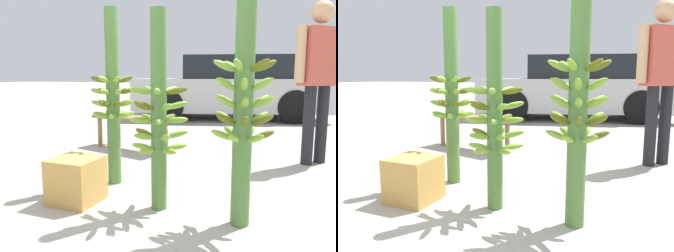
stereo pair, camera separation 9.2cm
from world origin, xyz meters
The scene contains 8 objects.
ground_plane centered at (0.00, 0.00, 0.00)m, with size 80.00×80.00×0.00m, color #9E998E.
banana_stalk_left centered at (-0.59, 0.51, 0.77)m, with size 0.39×0.39×1.54m.
banana_stalk_center centered at (0.01, 0.11, 0.69)m, with size 0.43×0.43×1.42m.
banana_stalk_right centered at (0.60, 0.06, 0.81)m, with size 0.40×0.41×1.62m.
vendor_person centered at (1.12, 1.89, 1.04)m, with size 0.53×0.52×1.74m.
market_bench centered at (-1.09, 1.78, 0.36)m, with size 1.19×0.60×0.44m.
parked_car centered at (-0.53, 5.52, 0.68)m, with size 4.46×2.84×1.39m.
produce_crate centered at (-0.63, 0.00, 0.17)m, with size 0.35×0.35×0.35m.
Camera 1 is at (0.91, -2.00, 0.96)m, focal length 35.00 mm.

